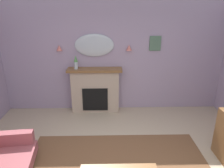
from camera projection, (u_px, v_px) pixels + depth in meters
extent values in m
cube|color=#9E8CA8|center=(113.00, 55.00, 5.39)|extent=(6.58, 0.10, 2.88)
cube|color=tan|center=(95.00, 91.00, 5.49)|extent=(1.20, 0.28, 1.10)
cube|color=black|center=(95.00, 99.00, 5.45)|extent=(0.64, 0.12, 0.60)
cube|color=brown|center=(95.00, 70.00, 5.27)|extent=(1.36, 0.36, 0.06)
cylinder|color=silver|center=(76.00, 65.00, 5.20)|extent=(0.09, 0.09, 0.18)
cone|color=#4C8447|center=(76.00, 59.00, 5.14)|extent=(0.10, 0.10, 0.16)
ellipsoid|color=#B2BCC6|center=(94.00, 45.00, 5.21)|extent=(0.96, 0.06, 0.56)
cone|color=#D17066|center=(59.00, 48.00, 5.16)|extent=(0.14, 0.14, 0.14)
cone|color=#D17066|center=(129.00, 48.00, 5.20)|extent=(0.14, 0.14, 0.14)
cube|color=#4C6B56|center=(155.00, 43.00, 5.24)|extent=(0.28, 0.03, 0.36)
cube|color=#934C51|center=(11.00, 138.00, 3.79)|extent=(0.77, 0.25, 0.24)
cylinder|color=brown|center=(34.00, 153.00, 3.94)|extent=(0.07, 0.07, 0.10)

